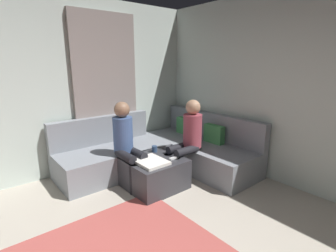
# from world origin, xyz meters

# --- Properties ---
(wall_left) EXTENTS (0.12, 6.00, 2.70)m
(wall_left) POSITION_xyz_m (-2.94, 0.00, 1.35)
(wall_left) COLOR silver
(wall_left) RESTS_ON ground_plane
(curtain_panel) EXTENTS (0.06, 1.10, 2.50)m
(curtain_panel) POSITION_xyz_m (-2.84, 1.30, 1.25)
(curtain_panel) COLOR gray
(curtain_panel) RESTS_ON ground_plane
(sectional_couch) EXTENTS (2.10, 2.55, 0.87)m
(sectional_couch) POSITION_xyz_m (-2.08, 1.88, 0.28)
(sectional_couch) COLOR gray
(sectional_couch) RESTS_ON ground_plane
(ottoman) EXTENTS (0.76, 0.76, 0.42)m
(ottoman) POSITION_xyz_m (-1.63, 1.36, 0.21)
(ottoman) COLOR #333338
(ottoman) RESTS_ON ground_plane
(folded_blanket) EXTENTS (0.44, 0.36, 0.04)m
(folded_blanket) POSITION_xyz_m (-1.53, 1.24, 0.44)
(folded_blanket) COLOR white
(folded_blanket) RESTS_ON ottoman
(coffee_mug) EXTENTS (0.08, 0.08, 0.10)m
(coffee_mug) POSITION_xyz_m (-1.85, 1.54, 0.47)
(coffee_mug) COLOR #334C72
(coffee_mug) RESTS_ON ottoman
(game_remote) EXTENTS (0.05, 0.15, 0.02)m
(game_remote) POSITION_xyz_m (-1.45, 1.58, 0.43)
(game_remote) COLOR white
(game_remote) RESTS_ON ottoman
(person_on_couch_back) EXTENTS (0.30, 0.60, 1.20)m
(person_on_couch_back) POSITION_xyz_m (-1.54, 1.93, 0.66)
(person_on_couch_back) COLOR black
(person_on_couch_back) RESTS_ON ground_plane
(person_on_couch_side) EXTENTS (0.60, 0.30, 1.20)m
(person_on_couch_side) POSITION_xyz_m (-1.93, 1.13, 0.66)
(person_on_couch_side) COLOR black
(person_on_couch_side) RESTS_ON ground_plane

